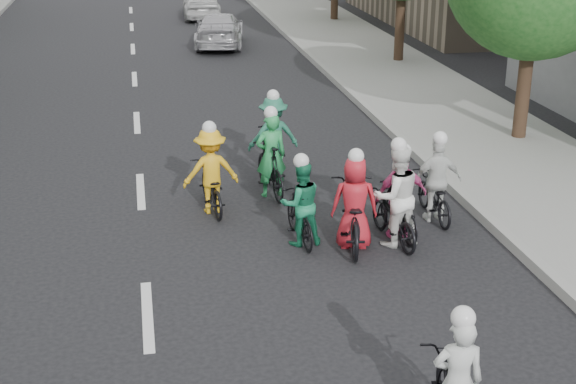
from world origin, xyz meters
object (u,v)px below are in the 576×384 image
object	(u,v)px
cyclist_4	(353,211)
cyclist_7	(273,141)
cyclist_3	(400,203)
follow_car_lead	(219,30)
cyclist_5	(271,164)
cyclist_6	(395,206)
cyclist_8	(435,189)
cyclist_1	(300,209)
cyclist_2	(211,178)
follow_car_trail	(201,3)

from	to	relation	value
cyclist_4	cyclist_7	distance (m)	3.91
cyclist_3	follow_car_lead	world-z (taller)	cyclist_3
cyclist_5	cyclist_6	bearing A→B (deg)	115.80
cyclist_3	cyclist_5	size ratio (longest dim) A/B	0.95
cyclist_3	follow_car_lead	distance (m)	18.05
cyclist_5	cyclist_8	xyz separation A→B (m)	(2.69, -1.78, -0.06)
cyclist_1	cyclist_6	distance (m)	1.58
cyclist_3	cyclist_5	bearing A→B (deg)	-57.58
cyclist_2	cyclist_5	world-z (taller)	cyclist_5
cyclist_1	cyclist_6	size ratio (longest dim) A/B	0.85
cyclist_8	follow_car_trail	world-z (taller)	cyclist_8
cyclist_3	cyclist_7	distance (m)	3.97
cyclist_8	cyclist_1	bearing A→B (deg)	11.61
cyclist_1	cyclist_4	size ratio (longest dim) A/B	0.78
cyclist_1	cyclist_2	world-z (taller)	cyclist_2
cyclist_1	follow_car_lead	xyz separation A→B (m)	(0.61, 17.94, 0.01)
cyclist_6	follow_car_lead	world-z (taller)	cyclist_6
cyclist_1	follow_car_lead	world-z (taller)	cyclist_1
cyclist_7	cyclist_8	distance (m)	3.89
cyclist_1	cyclist_6	world-z (taller)	cyclist_6
cyclist_1	cyclist_6	bearing A→B (deg)	164.11
cyclist_3	cyclist_5	xyz separation A→B (m)	(-1.82, 2.39, 0.01)
cyclist_5	cyclist_7	size ratio (longest dim) A/B	1.00
cyclist_2	follow_car_lead	distance (m)	16.35
cyclist_2	cyclist_7	distance (m)	2.39
follow_car_trail	follow_car_lead	bearing A→B (deg)	93.16
cyclist_5	follow_car_trail	world-z (taller)	cyclist_5
cyclist_1	cyclist_3	size ratio (longest dim) A/B	0.94
cyclist_3	cyclist_8	xyz separation A→B (m)	(0.87, 0.61, -0.05)
cyclist_1	cyclist_4	bearing A→B (deg)	157.88
cyclist_2	cyclist_7	bearing A→B (deg)	-134.45
cyclist_3	cyclist_6	world-z (taller)	cyclist_6
cyclist_4	follow_car_lead	distance (m)	18.21
cyclist_3	cyclist_4	xyz separation A→B (m)	(-0.87, -0.20, -0.01)
cyclist_4	cyclist_7	xyz separation A→B (m)	(-0.68, 3.85, 0.09)
cyclist_3	cyclist_8	distance (m)	1.06
cyclist_5	cyclist_8	size ratio (longest dim) A/B	1.07
cyclist_6	cyclist_7	world-z (taller)	cyclist_6
cyclist_4	follow_car_trail	world-z (taller)	cyclist_4
cyclist_8	follow_car_trail	xyz separation A→B (m)	(-2.02, 24.35, 0.12)
follow_car_lead	follow_car_trail	world-z (taller)	follow_car_trail
cyclist_1	follow_car_trail	world-z (taller)	cyclist_1
follow_car_trail	cyclist_3	bearing A→B (deg)	95.42
cyclist_1	cyclist_7	xyz separation A→B (m)	(0.16, 3.58, 0.09)
cyclist_3	follow_car_lead	size ratio (longest dim) A/B	0.40
cyclist_2	cyclist_6	distance (m)	3.51
cyclist_8	cyclist_4	bearing A→B (deg)	24.70
cyclist_2	follow_car_trail	size ratio (longest dim) A/B	0.43
cyclist_5	follow_car_lead	bearing A→B (deg)	-98.91
cyclist_5	cyclist_2	bearing A→B (deg)	20.53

